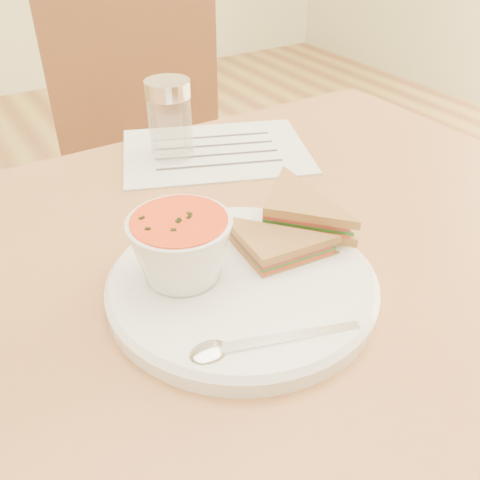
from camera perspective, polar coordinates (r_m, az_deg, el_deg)
dining_table at (r=0.91m, az=-0.25°, el=-20.21°), size 1.00×0.70×0.75m
chair_far at (r=1.33m, az=-9.60°, el=5.15°), size 0.53×0.53×0.94m
plate at (r=0.56m, az=0.22°, el=-4.80°), size 0.34×0.34×0.02m
soup_bowl at (r=0.54m, az=-6.28°, el=-1.19°), size 0.14×0.14×0.07m
sandwich_half_a at (r=0.55m, az=2.40°, el=-3.43°), size 0.11×0.11×0.03m
sandwich_half_b at (r=0.60m, az=2.39°, el=2.07°), size 0.15×0.15×0.03m
spoon at (r=0.49m, az=3.11°, el=-10.77°), size 0.19×0.09×0.01m
paper_menu at (r=0.86m, az=-2.63°, el=9.46°), size 0.35×0.30×0.00m
condiment_shaker at (r=0.82m, az=-7.47°, el=12.53°), size 0.08×0.08×0.12m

